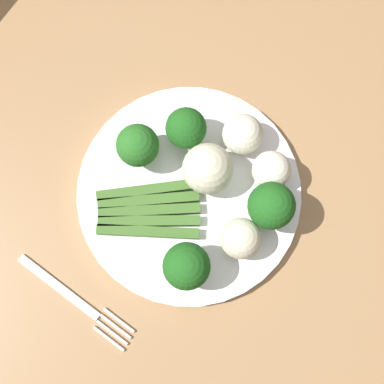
{
  "coord_description": "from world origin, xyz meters",
  "views": [
    {
      "loc": [
        0.1,
        0.06,
        1.33
      ],
      "look_at": [
        -0.01,
        0.0,
        0.77
      ],
      "focal_mm": 44.36,
      "sensor_mm": 36.0,
      "label": 1
    }
  ],
  "objects": [
    {
      "name": "ground_plane",
      "position": [
        0.0,
        0.0,
        -0.01
      ],
      "size": [
        6.0,
        6.0,
        0.02
      ],
      "primitive_type": "cube",
      "color": "#B7A88E"
    },
    {
      "name": "dining_table",
      "position": [
        0.0,
        0.0,
        0.62
      ],
      "size": [
        1.13,
        0.8,
        0.75
      ],
      "color": "#9E754C",
      "rests_on": "ground_plane"
    },
    {
      "name": "plate",
      "position": [
        -0.01,
        0.0,
        0.75
      ],
      "size": [
        0.27,
        0.27,
        0.01
      ],
      "primitive_type": "cylinder",
      "color": "white",
      "rests_on": "dining_table"
    },
    {
      "name": "asparagus_bundle",
      "position": [
        0.03,
        -0.03,
        0.77
      ],
      "size": [
        0.12,
        0.14,
        0.01
      ],
      "rotation": [
        0.0,
        0.0,
        2.12
      ],
      "color": "#3D6626",
      "rests_on": "plate"
    },
    {
      "name": "broccoli_near_center",
      "position": [
        -0.03,
        0.09,
        0.8
      ],
      "size": [
        0.05,
        0.05,
        0.07
      ],
      "color": "#4C7F2B",
      "rests_on": "plate"
    },
    {
      "name": "broccoli_front_left",
      "position": [
        -0.07,
        -0.04,
        0.8
      ],
      "size": [
        0.05,
        0.05,
        0.06
      ],
      "color": "#4C7F2B",
      "rests_on": "plate"
    },
    {
      "name": "broccoli_back",
      "position": [
        0.07,
        0.04,
        0.8
      ],
      "size": [
        0.05,
        0.05,
        0.07
      ],
      "color": "#4C7F2B",
      "rests_on": "plate"
    },
    {
      "name": "broccoli_left",
      "position": [
        -0.02,
        -0.07,
        0.8
      ],
      "size": [
        0.05,
        0.05,
        0.06
      ],
      "color": "#568E33",
      "rests_on": "plate"
    },
    {
      "name": "cauliflower_right",
      "position": [
        -0.04,
        0.01,
        0.79
      ],
      "size": [
        0.06,
        0.06,
        0.06
      ],
      "primitive_type": "sphere",
      "color": "beige",
      "rests_on": "plate"
    },
    {
      "name": "cauliflower_mid",
      "position": [
        0.01,
        0.08,
        0.79
      ],
      "size": [
        0.05,
        0.05,
        0.05
      ],
      "primitive_type": "sphere",
      "color": "beige",
      "rests_on": "plate"
    },
    {
      "name": "cauliflower_front",
      "position": [
        -0.08,
        0.08,
        0.79
      ],
      "size": [
        0.05,
        0.05,
        0.05
      ],
      "primitive_type": "sphere",
      "color": "white",
      "rests_on": "plate"
    },
    {
      "name": "cauliflower_back_right",
      "position": [
        -0.1,
        0.03,
        0.79
      ],
      "size": [
        0.05,
        0.05,
        0.05
      ],
      "primitive_type": "sphere",
      "color": "silver",
      "rests_on": "plate"
    },
    {
      "name": "fork",
      "position": [
        0.17,
        -0.06,
        0.75
      ],
      "size": [
        0.04,
        0.17,
        0.0
      ],
      "rotation": [
        0.0,
        0.0,
        1.44
      ],
      "color": "silver",
      "rests_on": "dining_table"
    }
  ]
}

